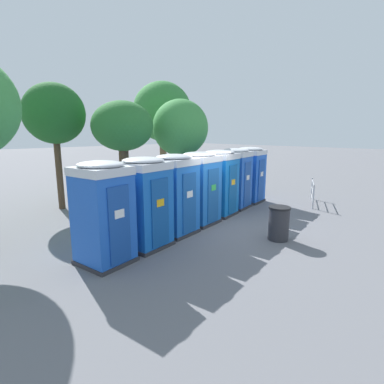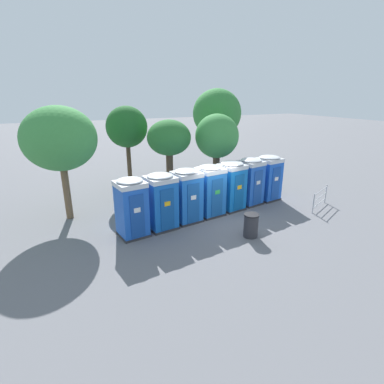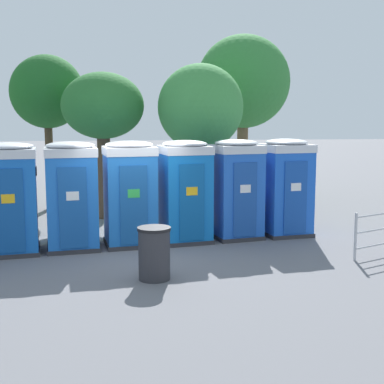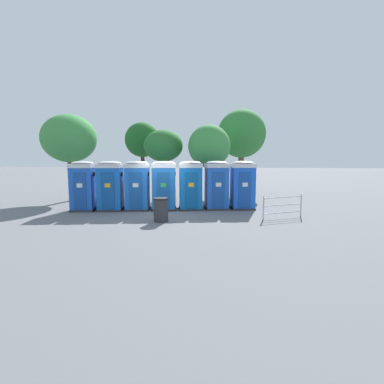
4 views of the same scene
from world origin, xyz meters
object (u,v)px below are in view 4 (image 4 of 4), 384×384
event_barrier (283,206)px  portapotty_2 (137,185)px  portapotty_3 (164,185)px  trash_can (161,210)px  portapotty_4 (190,185)px  street_tree_1 (242,134)px  street_tree_2 (142,140)px  portapotty_6 (243,185)px  portapotty_5 (217,185)px  portapotty_0 (83,186)px  street_tree_3 (69,139)px  street_tree_4 (209,147)px  street_tree_0 (163,147)px  portapotty_1 (110,186)px

event_barrier → portapotty_2: bearing=168.5°
portapotty_3 → trash_can: 3.02m
portapotty_4 → street_tree_1: size_ratio=0.41×
portapotty_4 → street_tree_2: 7.19m
portapotty_6 → trash_can: (-3.68, -3.53, -0.77)m
portapotty_3 → portapotty_5: (2.72, 0.47, 0.00)m
trash_can → event_barrier: bearing=13.0°
portapotty_0 → event_barrier: portapotty_0 is taller
portapotty_2 → trash_can: bearing=-56.5°
portapotty_0 → street_tree_3: (-2.32, 3.19, 2.57)m
portapotty_6 → street_tree_2: (-6.69, 4.95, 2.62)m
portapotty_0 → portapotty_4: bearing=8.8°
street_tree_1 → portapotty_3: bearing=-121.5°
portapotty_5 → street_tree_4: size_ratio=0.54×
portapotty_3 → street_tree_3: size_ratio=0.48×
portapotty_0 → portapotty_4: same height
portapotty_5 → street_tree_2: bearing=136.1°
portapotty_5 → street_tree_0: bearing=137.7°
portapotty_1 → street_tree_3: (-3.69, 3.01, 2.57)m
street_tree_3 → event_barrier: size_ratio=2.85×
street_tree_2 → trash_can: street_tree_2 is taller
portapotty_6 → street_tree_4: (-1.88, 2.65, 2.06)m
portapotty_4 → street_tree_4: size_ratio=0.54×
portapotty_5 → street_tree_4: street_tree_4 is taller
portapotty_4 → street_tree_2: bearing=126.4°
street_tree_3 → street_tree_0: bearing=10.4°
portapotty_5 → street_tree_3: size_ratio=0.48×
street_tree_0 → street_tree_4: (2.93, -0.31, -0.03)m
portapotty_1 → street_tree_4: (4.92, 3.74, 2.06)m
portapotty_0 → portapotty_5: same height
street_tree_3 → trash_can: 9.34m
portapotty_6 → street_tree_2: bearing=143.5°
portapotty_5 → portapotty_6: 1.38m
street_tree_0 → trash_can: 7.18m
street_tree_1 → event_barrier: street_tree_1 is taller
portapotty_2 → street_tree_2: 6.49m
event_barrier → street_tree_0: bearing=140.8°
street_tree_0 → street_tree_1: bearing=35.0°
portapotty_0 → portapotty_5: size_ratio=1.00×
street_tree_1 → street_tree_4: street_tree_1 is taller
portapotty_5 → street_tree_2: 7.84m
portapotty_0 → portapotty_3: bearing=8.8°
portapotty_5 → portapotty_6: bearing=7.1°
portapotty_2 → portapotty_4: bearing=8.7°
portapotty_0 → portapotty_6: bearing=8.9°
portapotty_4 → street_tree_1: 8.23m
street_tree_4 → portapotty_3: bearing=-123.8°
street_tree_0 → street_tree_4: bearing=-6.0°
portapotty_1 → event_barrier: portapotty_1 is taller
portapotty_0 → portapotty_2: bearing=8.8°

